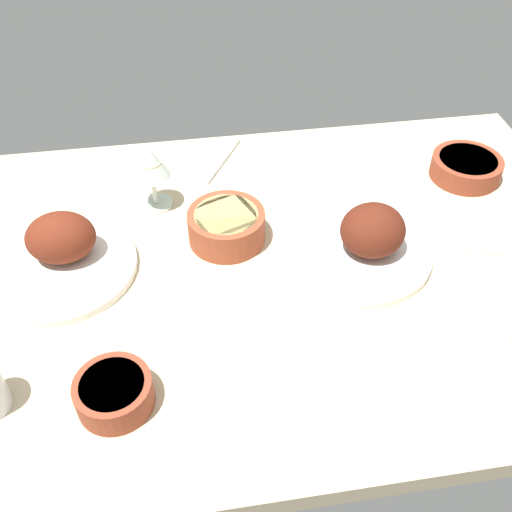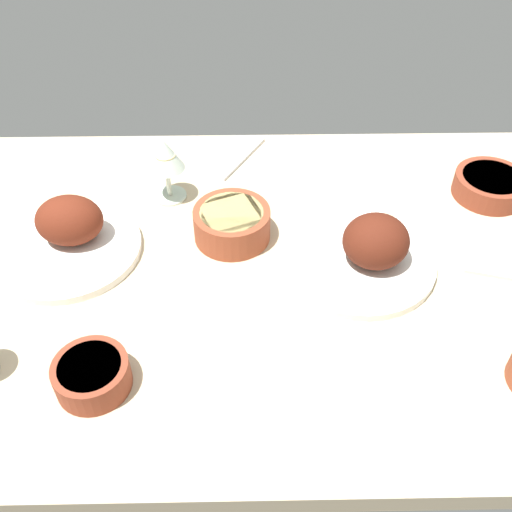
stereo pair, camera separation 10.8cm
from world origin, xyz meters
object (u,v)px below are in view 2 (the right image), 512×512
at_px(bowl_sauce, 490,185).
at_px(plate_center_main, 366,250).
at_px(plate_near_viewer, 69,235).
at_px(bowl_cream, 92,374).
at_px(spoon_loose, 244,158).
at_px(bowl_pasta, 232,223).
at_px(wine_glass, 165,158).

bearing_deg(bowl_sauce, plate_center_main, 34.70).
relative_size(plate_near_viewer, bowl_sauce, 1.84).
xyz_separation_m(plate_near_viewer, bowl_cream, (-0.10, 0.31, -0.01)).
height_order(plate_center_main, bowl_sauce, plate_center_main).
relative_size(bowl_sauce, spoon_loose, 0.82).
height_order(bowl_sauce, bowl_pasta, bowl_pasta).
xyz_separation_m(plate_near_viewer, spoon_loose, (-0.33, -0.29, -0.03)).
xyz_separation_m(plate_center_main, bowl_sauce, (-0.30, -0.21, -0.01)).
distance_m(wine_glass, spoon_loose, 0.23).
bearing_deg(plate_near_viewer, spoon_loose, -138.62).
bearing_deg(spoon_loose, bowl_pasta, 24.82).
distance_m(bowl_sauce, bowl_pasta, 0.56).
xyz_separation_m(plate_center_main, bowl_pasta, (0.25, -0.08, -0.00)).
relative_size(plate_near_viewer, plate_center_main, 0.96).
relative_size(plate_near_viewer, wine_glass, 2.00).
distance_m(bowl_sauce, wine_glass, 0.68).
height_order(plate_center_main, bowl_cream, plate_center_main).
bearing_deg(plate_center_main, bowl_pasta, -17.88).
bearing_deg(bowl_pasta, plate_near_viewer, 5.18).
bearing_deg(plate_center_main, bowl_cream, 29.80).
bearing_deg(plate_near_viewer, plate_center_main, 174.67).
xyz_separation_m(plate_near_viewer, bowl_sauce, (-0.86, -0.15, -0.01)).
relative_size(bowl_sauce, wine_glass, 1.09).
xyz_separation_m(bowl_pasta, wine_glass, (0.13, -0.13, 0.06)).
height_order(bowl_pasta, spoon_loose, bowl_pasta).
relative_size(bowl_pasta, spoon_loose, 0.80).
height_order(bowl_cream, wine_glass, wine_glass).
relative_size(bowl_pasta, wine_glass, 1.07).
height_order(plate_center_main, spoon_loose, plate_center_main).
distance_m(plate_near_viewer, bowl_cream, 0.33).
bearing_deg(plate_near_viewer, bowl_cream, 107.88).
bearing_deg(bowl_pasta, bowl_sauce, -167.03).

